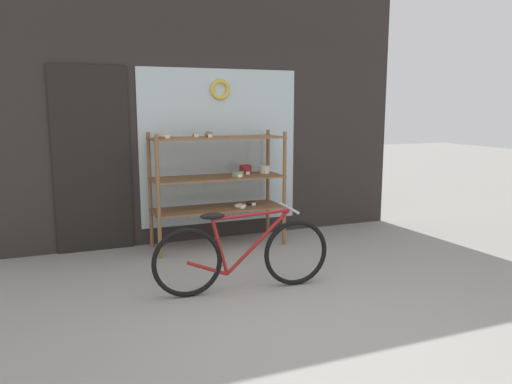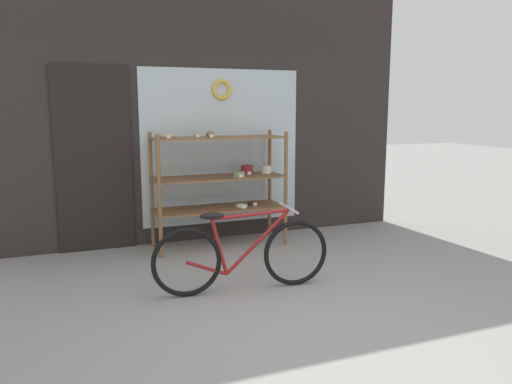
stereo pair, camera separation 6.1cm
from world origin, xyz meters
name	(u,v)px [view 1 (the left image)]	position (x,y,z in m)	size (l,w,h in m)	color
ground_plane	(310,327)	(0.00, 0.00, 0.00)	(30.00, 30.00, 0.00)	gray
storefront_facade	(200,109)	(-0.04, 2.80, 1.62)	(5.30, 0.13, 3.32)	#2D2826
display_case	(220,177)	(0.08, 2.40, 0.83)	(1.55, 0.54, 1.37)	brown
bicycle	(243,255)	(-0.21, 0.90, 0.34)	(1.63, 0.46, 0.75)	black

